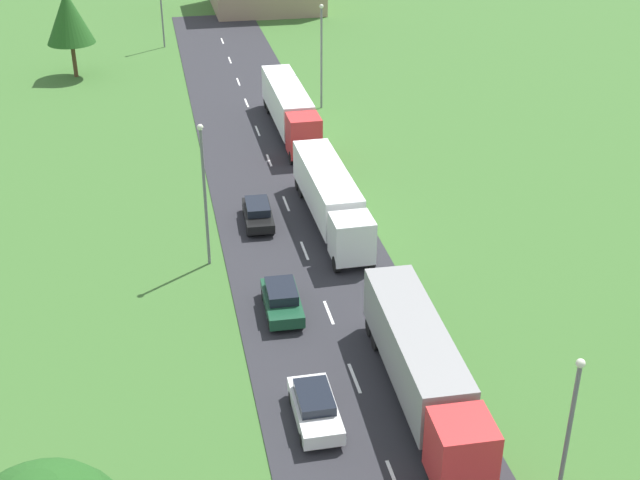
{
  "coord_description": "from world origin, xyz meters",
  "views": [
    {
      "loc": [
        -8.46,
        -14.48,
        25.83
      ],
      "look_at": [
        0.17,
        27.79,
        2.88
      ],
      "focal_mm": 48.38,
      "sensor_mm": 36.0,
      "label": 1
    }
  ],
  "objects_px": {
    "car_second": "(315,407)",
    "lamppost_lead": "(569,430)",
    "lamppost_second": "(204,189)",
    "lamppost_third": "(321,52)",
    "lamppost_fourth": "(161,2)",
    "car_fourth": "(258,213)",
    "tree_pine": "(68,17)",
    "truck_lead": "(422,366)",
    "car_third": "(282,300)",
    "truck_third": "(290,108)",
    "truck_second": "(331,196)"
  },
  "relations": [
    {
      "from": "car_third",
      "to": "car_fourth",
      "type": "relative_size",
      "value": 0.98
    },
    {
      "from": "car_third",
      "to": "lamppost_lead",
      "type": "relative_size",
      "value": 0.6
    },
    {
      "from": "truck_lead",
      "to": "lamppost_lead",
      "type": "relative_size",
      "value": 1.84
    },
    {
      "from": "lamppost_third",
      "to": "truck_second",
      "type": "bearing_deg",
      "value": -100.15
    },
    {
      "from": "car_second",
      "to": "lamppost_second",
      "type": "height_order",
      "value": "lamppost_second"
    },
    {
      "from": "truck_third",
      "to": "lamppost_third",
      "type": "distance_m",
      "value": 7.35
    },
    {
      "from": "truck_third",
      "to": "lamppost_second",
      "type": "relative_size",
      "value": 1.64
    },
    {
      "from": "lamppost_second",
      "to": "lamppost_fourth",
      "type": "bearing_deg",
      "value": 90.64
    },
    {
      "from": "truck_lead",
      "to": "lamppost_lead",
      "type": "height_order",
      "value": "lamppost_lead"
    },
    {
      "from": "lamppost_fourth",
      "to": "lamppost_lead",
      "type": "bearing_deg",
      "value": -80.35
    },
    {
      "from": "lamppost_fourth",
      "to": "truck_third",
      "type": "bearing_deg",
      "value": -72.34
    },
    {
      "from": "truck_lead",
      "to": "truck_third",
      "type": "bearing_deg",
      "value": 89.94
    },
    {
      "from": "lamppost_third",
      "to": "lamppost_fourth",
      "type": "height_order",
      "value": "lamppost_third"
    },
    {
      "from": "truck_third",
      "to": "car_third",
      "type": "relative_size",
      "value": 3.27
    },
    {
      "from": "truck_second",
      "to": "truck_third",
      "type": "distance_m",
      "value": 17.22
    },
    {
      "from": "truck_third",
      "to": "lamppost_lead",
      "type": "height_order",
      "value": "lamppost_lead"
    },
    {
      "from": "car_third",
      "to": "lamppost_third",
      "type": "height_order",
      "value": "lamppost_third"
    },
    {
      "from": "lamppost_lead",
      "to": "lamppost_fourth",
      "type": "height_order",
      "value": "lamppost_fourth"
    },
    {
      "from": "truck_third",
      "to": "car_third",
      "type": "distance_m",
      "value": 27.75
    },
    {
      "from": "tree_pine",
      "to": "truck_third",
      "type": "bearing_deg",
      "value": -47.01
    },
    {
      "from": "car_second",
      "to": "car_fourth",
      "type": "distance_m",
      "value": 20.38
    },
    {
      "from": "lamppost_second",
      "to": "lamppost_third",
      "type": "xyz_separation_m",
      "value": [
        12.39,
        26.45,
        0.13
      ]
    },
    {
      "from": "truck_second",
      "to": "lamppost_third",
      "type": "height_order",
      "value": "lamppost_third"
    },
    {
      "from": "car_second",
      "to": "tree_pine",
      "type": "distance_m",
      "value": 57.83
    },
    {
      "from": "lamppost_second",
      "to": "lamppost_third",
      "type": "height_order",
      "value": "lamppost_third"
    },
    {
      "from": "truck_third",
      "to": "lamppost_fourth",
      "type": "height_order",
      "value": "lamppost_fourth"
    },
    {
      "from": "car_second",
      "to": "lamppost_fourth",
      "type": "distance_m",
      "value": 65.5
    },
    {
      "from": "truck_lead",
      "to": "truck_second",
      "type": "relative_size",
      "value": 1.02
    },
    {
      "from": "car_fourth",
      "to": "lamppost_third",
      "type": "bearing_deg",
      "value": 68.11
    },
    {
      "from": "car_second",
      "to": "lamppost_lead",
      "type": "relative_size",
      "value": 0.59
    },
    {
      "from": "car_second",
      "to": "tree_pine",
      "type": "height_order",
      "value": "tree_pine"
    },
    {
      "from": "car_fourth",
      "to": "tree_pine",
      "type": "xyz_separation_m",
      "value": [
        -13.25,
        35.73,
        5.09
      ]
    },
    {
      "from": "car_third",
      "to": "truck_lead",
      "type": "bearing_deg",
      "value": -60.33
    },
    {
      "from": "truck_third",
      "to": "car_fourth",
      "type": "bearing_deg",
      "value": -106.94
    },
    {
      "from": "car_third",
      "to": "lamppost_fourth",
      "type": "bearing_deg",
      "value": 94.08
    },
    {
      "from": "truck_second",
      "to": "lamppost_lead",
      "type": "xyz_separation_m",
      "value": [
        3.47,
        -26.66,
        2.15
      ]
    },
    {
      "from": "truck_second",
      "to": "car_third",
      "type": "xyz_separation_m",
      "value": [
        -4.88,
        -10.03,
        -1.19
      ]
    },
    {
      "from": "lamppost_lead",
      "to": "tree_pine",
      "type": "bearing_deg",
      "value": 108.65
    },
    {
      "from": "car_fourth",
      "to": "tree_pine",
      "type": "bearing_deg",
      "value": 110.35
    },
    {
      "from": "lamppost_second",
      "to": "car_third",
      "type": "bearing_deg",
      "value": -61.61
    },
    {
      "from": "car_second",
      "to": "lamppost_lead",
      "type": "xyz_separation_m",
      "value": [
        8.36,
        -7.28,
        3.36
      ]
    },
    {
      "from": "lamppost_lead",
      "to": "tree_pine",
      "type": "relative_size",
      "value": 0.88
    },
    {
      "from": "lamppost_fourth",
      "to": "tree_pine",
      "type": "xyz_separation_m",
      "value": [
        -9.07,
        -9.15,
        1.02
      ]
    },
    {
      "from": "car_second",
      "to": "car_fourth",
      "type": "relative_size",
      "value": 0.97
    },
    {
      "from": "truck_second",
      "to": "truck_third",
      "type": "bearing_deg",
      "value": 89.11
    },
    {
      "from": "lamppost_lead",
      "to": "lamppost_fourth",
      "type": "distance_m",
      "value": 73.59
    },
    {
      "from": "truck_third",
      "to": "lamppost_fourth",
      "type": "relative_size",
      "value": 1.67
    },
    {
      "from": "car_third",
      "to": "lamppost_second",
      "type": "relative_size",
      "value": 0.5
    },
    {
      "from": "truck_second",
      "to": "car_fourth",
      "type": "bearing_deg",
      "value": 167.88
    },
    {
      "from": "lamppost_third",
      "to": "truck_lead",
      "type": "bearing_deg",
      "value": -95.27
    }
  ]
}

